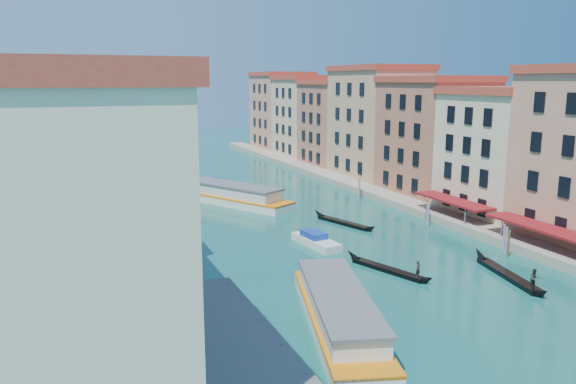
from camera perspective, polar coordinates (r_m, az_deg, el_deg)
name	(u,v)px	position (r m, az deg, el deg)	size (l,w,h in m)	color
left_bank_palazzos	(48,144)	(83.93, -23.19, 4.49)	(12.80, 128.40, 21.00)	beige
right_bank_palazzos	(396,130)	(100.24, 10.88, 6.17)	(12.80, 128.40, 21.00)	#99312E
quay	(354,186)	(97.39, 6.72, 0.66)	(4.00, 140.00, 1.00)	gray
restaurant_awnings	(552,230)	(64.38, 25.22, -3.56)	(3.20, 44.55, 3.12)	maroon
vaporetto_stop	(225,360)	(36.05, -6.42, -16.58)	(5.40, 16.40, 3.65)	#5F5F61
mooring_poles_right	(488,235)	(66.63, 19.64, -4.16)	(1.44, 54.24, 3.20)	#50321B
mooring_poles_left	(185,370)	(35.62, -10.47, -17.32)	(0.24, 8.24, 3.20)	#50321B
vaporetto_near	(339,311)	(43.05, 5.17, -11.99)	(9.42, 19.55, 2.84)	white
vaporetto_far	(233,195)	(84.73, -5.63, -0.30)	(14.10, 20.16, 3.05)	white
gondola_fore	(388,268)	(55.82, 10.10, -7.61)	(4.40, 10.59, 2.18)	black
gondola_right	(510,274)	(57.01, 21.58, -7.72)	(3.45, 12.37, 2.48)	black
gondola_far	(342,222)	(73.06, 5.55, -3.01)	(4.31, 11.11, 1.62)	black
motorboat_mid	(316,240)	(63.49, 2.82, -4.91)	(3.23, 7.53, 1.51)	silver
motorboat_far	(216,183)	(99.02, -7.35, 0.86)	(4.24, 7.53, 1.49)	white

